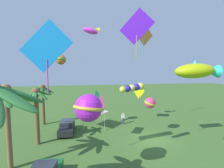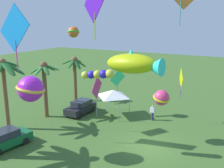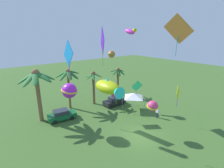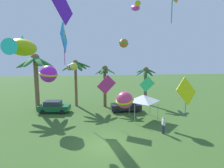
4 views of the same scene
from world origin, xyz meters
name	(u,v)px [view 3 (image 3 of 4)]	position (x,y,z in m)	size (l,w,h in m)	color
ground_plane	(140,137)	(0.00, 0.00, 0.00)	(120.00, 120.00, 0.00)	#3D6028
palm_tree_0	(37,82)	(-8.21, 11.54, 5.79)	(4.99, 5.10, 7.56)	brown
palm_tree_1	(68,77)	(-3.09, 12.98, 5.33)	(4.21, 4.15, 6.73)	brown
palm_tree_2	(118,75)	(7.25, 12.84, 4.14)	(3.27, 2.96, 5.67)	brown
palm_tree_3	(93,81)	(1.01, 12.00, 4.29)	(2.99, 2.89, 5.94)	brown
parked_car_0	(115,101)	(3.56, 9.33, 0.75)	(3.93, 1.80, 1.51)	black
parked_car_1	(62,115)	(-5.79, 9.99, 0.75)	(4.10, 2.23, 1.51)	#145B2D
spectator_0	(157,113)	(5.55, 1.77, 0.81)	(0.26, 0.55, 1.59)	#2D3351
festival_tent	(134,95)	(4.84, 5.99, 2.47)	(2.86, 2.86, 2.85)	#9E9EA3
kite_diamond_0	(102,42)	(-3.34, 2.91, 11.20)	(1.43, 2.57, 4.05)	#5414C4
kite_ball_1	(153,106)	(1.41, -0.43, 3.83)	(1.98, 1.97, 1.29)	#E03973
kite_diamond_2	(137,86)	(5.12, 5.64, 4.08)	(1.43, 1.12, 2.49)	#32D479
kite_ball_3	(69,91)	(-5.64, 6.94, 5.26)	(2.91, 2.91, 1.87)	#AF20D0
kite_diamond_4	(68,54)	(-4.19, 9.76, 9.35)	(0.39, 3.70, 5.17)	#1588EB
kite_diamond_5	(178,29)	(4.76, -0.67, 12.50)	(1.24, 3.20, 4.73)	orange
kite_tube_6	(107,87)	(-2.78, 2.98, 6.19)	(1.16, 2.38, 0.78)	#C9CE3B
kite_diamond_7	(178,93)	(6.19, -0.77, 4.42)	(2.12, 0.88, 3.16)	#DAE10F
kite_fish_8	(108,87)	(-5.59, -1.06, 7.70)	(1.77, 3.47, 1.41)	#A8BA0F
kite_fish_9	(130,31)	(3.84, 6.21, 12.38)	(0.97, 2.16, 1.12)	#EC31E1
kite_ball_10	(112,54)	(3.25, 9.76, 8.85)	(1.72, 1.71, 1.15)	#C56029
kite_diamond_11	(116,92)	(0.58, 5.32, 4.14)	(2.06, 0.28, 2.89)	#B42A78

